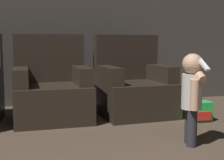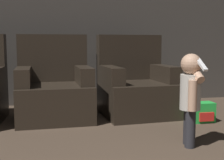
% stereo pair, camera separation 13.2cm
% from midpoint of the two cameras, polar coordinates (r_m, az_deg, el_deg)
% --- Properties ---
extents(wall_back, '(8.40, 0.05, 2.60)m').
position_cam_midpoint_polar(wall_back, '(4.63, -5.22, 11.86)').
color(wall_back, '#423D38').
rests_on(wall_back, ground_plane).
extents(armchair_middle, '(0.86, 0.84, 0.99)m').
position_cam_midpoint_polar(armchair_middle, '(3.72, -9.52, -1.87)').
color(armchair_middle, black).
rests_on(armchair_middle, ground_plane).
extents(armchair_right, '(0.90, 0.88, 0.99)m').
position_cam_midpoint_polar(armchair_right, '(3.89, 5.38, -1.42)').
color(armchair_right, black).
rests_on(armchair_right, ground_plane).
extents(person_toddler, '(0.18, 0.32, 0.80)m').
position_cam_midpoint_polar(person_toddler, '(2.74, 15.55, -2.16)').
color(person_toddler, '#28282D').
rests_on(person_toddler, ground_plane).
extents(toy_backpack, '(0.24, 0.18, 0.22)m').
position_cam_midpoint_polar(toy_backpack, '(3.69, 17.27, -5.67)').
color(toy_backpack, green).
rests_on(toy_backpack, ground_plane).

